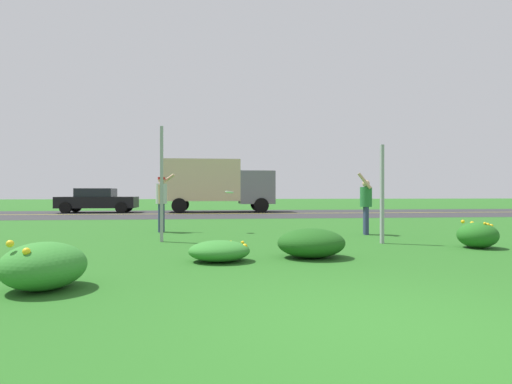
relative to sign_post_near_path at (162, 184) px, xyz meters
The scene contains 14 objects.
ground_plane 4.46m from the sign_post_near_path, 46.95° to the left, with size 120.00×120.00×0.00m, color #26601E.
highway_strip 13.43m from the sign_post_near_path, 77.54° to the left, with size 120.00×9.14×0.01m, color #2D2D30.
highway_center_stripe 13.43m from the sign_post_near_path, 77.54° to the left, with size 120.00×0.16×0.00m, color yellow.
daylily_clump_near_camera 5.14m from the sign_post_near_path, 99.97° to the right, with size 1.03×1.09×0.66m.
daylily_clump_front_center 7.41m from the sign_post_near_path, 14.88° to the right, with size 0.86×0.82×0.59m.
daylily_clump_mid_left 3.58m from the sign_post_near_path, 65.75° to the right, with size 1.09×0.90×0.37m.
daylily_clump_mid_right 4.34m from the sign_post_near_path, 42.11° to the right, with size 1.28×1.08×0.55m.
sign_post_near_path is the anchor object (origin of this frame).
sign_post_by_roadside 5.38m from the sign_post_near_path, ahead, with size 0.07×0.10×2.37m.
person_thrower_red_cap_gray_shirt 2.56m from the sign_post_near_path, 97.02° to the left, with size 0.58×0.53×1.81m.
person_catcher_green_shirt 5.81m from the sign_post_near_path, 11.24° to the left, with size 0.48×0.52×1.79m.
frisbee_white 2.79m from the sign_post_near_path, 50.70° to the left, with size 0.26×0.26×0.09m.
car_black_center_left 16.12m from the sign_post_near_path, 110.40° to the left, with size 4.50×2.00×1.45m.
box_truck_gray 15.17m from the sign_post_near_path, 84.33° to the left, with size 6.70×2.46×3.20m.
Camera 1 is at (-1.62, -3.53, 1.23)m, focal length 28.90 mm.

